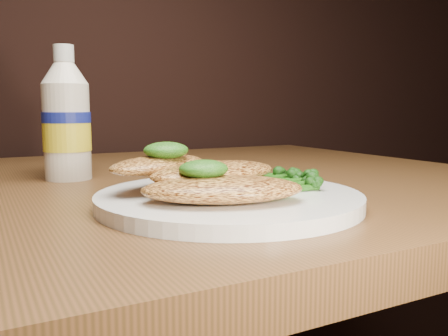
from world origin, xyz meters
TOP-DOWN VIEW (x-y plane):
  - plate at (0.09, 0.84)m, footprint 0.27×0.27m
  - chicken_front at (0.06, 0.80)m, footprint 0.17×0.13m
  - chicken_mid at (0.08, 0.85)m, footprint 0.15×0.09m
  - chicken_back at (0.03, 0.89)m, footprint 0.14×0.11m
  - pesto_front at (0.05, 0.81)m, footprint 0.06×0.05m
  - pesto_back at (0.04, 0.88)m, footprint 0.05×0.04m
  - broccolini_bundle at (0.14, 0.85)m, footprint 0.14×0.12m
  - mayo_bottle at (-0.02, 1.10)m, footprint 0.07×0.07m
  - pepper_grinder at (-0.01, 1.16)m, footprint 0.06×0.06m

SIDE VIEW (x-z plane):
  - plate at x=0.09m, z-range 0.75..0.76m
  - broccolini_bundle at x=0.14m, z-range 0.76..0.78m
  - chicken_front at x=0.06m, z-range 0.76..0.79m
  - chicken_mid at x=0.08m, z-range 0.77..0.79m
  - chicken_back at x=0.03m, z-range 0.78..0.80m
  - pesto_front at x=0.05m, z-range 0.78..0.80m
  - pesto_back at x=0.04m, z-range 0.80..0.81m
  - pepper_grinder at x=-0.01m, z-range 0.75..0.86m
  - mayo_bottle at x=-0.02m, z-range 0.75..0.93m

